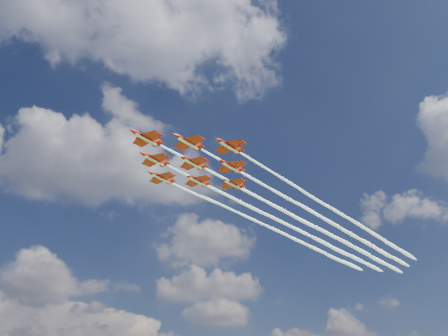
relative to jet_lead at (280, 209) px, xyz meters
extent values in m
cylinder|color=#A71709|center=(-53.49, -42.00, 0.00)|extent=(7.53, 6.27, 1.19)
cone|color=#A71709|center=(-57.74, -45.34, 0.00)|extent=(2.43, 2.27, 1.19)
cone|color=#A71709|center=(-49.50, -38.86, 0.00)|extent=(1.94, 1.85, 1.08)
ellipsoid|color=black|center=(-55.19, -43.33, 0.49)|extent=(2.37, 2.16, 0.77)
cube|color=#A71709|center=(-53.07, -41.67, -0.05)|extent=(8.86, 9.95, 0.15)
cube|color=#A71709|center=(-50.09, -39.33, 0.00)|extent=(3.59, 3.99, 0.13)
cube|color=#A71709|center=(-49.92, -39.20, 0.97)|extent=(1.45, 1.19, 1.94)
cube|color=silver|center=(-53.49, -42.00, -0.54)|extent=(6.97, 5.77, 0.13)
cylinder|color=#A71709|center=(-41.10, -42.05, 0.00)|extent=(7.53, 6.27, 1.19)
cone|color=#A71709|center=(-45.35, -45.38, 0.00)|extent=(2.43, 2.27, 1.19)
cone|color=#A71709|center=(-37.10, -38.91, 0.00)|extent=(1.94, 1.85, 1.08)
ellipsoid|color=black|center=(-42.80, -43.38, 0.49)|extent=(2.37, 2.16, 0.77)
cube|color=#A71709|center=(-40.67, -41.71, -0.05)|extent=(8.86, 9.95, 0.15)
cube|color=#A71709|center=(-37.70, -39.38, 0.00)|extent=(3.59, 3.99, 0.13)
cube|color=#A71709|center=(-37.53, -39.25, 0.97)|extent=(1.45, 1.19, 1.94)
cube|color=silver|center=(-41.10, -42.05, -0.54)|extent=(6.97, 5.77, 0.13)
cylinder|color=#A71709|center=(-50.60, -29.95, 0.00)|extent=(7.53, 6.27, 1.19)
cone|color=#A71709|center=(-54.85, -33.28, 0.00)|extent=(2.43, 2.27, 1.19)
cone|color=#A71709|center=(-46.60, -26.81, 0.00)|extent=(1.94, 1.85, 1.08)
ellipsoid|color=black|center=(-52.30, -31.28, 0.49)|extent=(2.37, 2.16, 0.77)
cube|color=#A71709|center=(-50.17, -29.61, -0.05)|extent=(8.86, 9.95, 0.15)
cube|color=#A71709|center=(-47.20, -27.28, 0.00)|extent=(3.59, 3.99, 0.13)
cube|color=#A71709|center=(-47.03, -27.15, 0.97)|extent=(1.45, 1.19, 1.94)
cube|color=silver|center=(-50.60, -29.95, -0.54)|extent=(6.97, 5.77, 0.13)
cylinder|color=#A71709|center=(-28.70, -42.09, 0.00)|extent=(7.53, 6.27, 1.19)
cone|color=#A71709|center=(-32.95, -45.43, 0.00)|extent=(2.43, 2.27, 1.19)
cone|color=#A71709|center=(-24.71, -38.96, 0.00)|extent=(1.94, 1.85, 1.08)
ellipsoid|color=black|center=(-30.40, -43.43, 0.49)|extent=(2.37, 2.16, 0.77)
cube|color=#A71709|center=(-28.28, -41.76, -0.05)|extent=(8.86, 9.95, 0.15)
cube|color=#A71709|center=(-25.30, -39.43, 0.00)|extent=(3.59, 3.99, 0.13)
cube|color=#A71709|center=(-25.13, -39.29, 0.97)|extent=(1.45, 1.19, 1.94)
cube|color=silver|center=(-28.70, -42.09, -0.54)|extent=(6.97, 5.77, 0.13)
cylinder|color=#A71709|center=(-38.20, -29.99, 0.00)|extent=(7.53, 6.27, 1.19)
cone|color=#A71709|center=(-42.45, -33.33, 0.00)|extent=(2.43, 2.27, 1.19)
cone|color=#A71709|center=(-34.21, -26.86, 0.00)|extent=(1.94, 1.85, 1.08)
ellipsoid|color=black|center=(-39.90, -31.33, 0.49)|extent=(2.37, 2.16, 0.77)
cube|color=#A71709|center=(-37.78, -29.66, -0.05)|extent=(8.86, 9.95, 0.15)
cube|color=#A71709|center=(-34.80, -27.33, 0.00)|extent=(3.59, 3.99, 0.13)
cube|color=#A71709|center=(-34.63, -27.19, 0.97)|extent=(1.45, 1.19, 1.94)
cube|color=silver|center=(-38.20, -29.99, -0.54)|extent=(6.97, 5.77, 0.13)
cylinder|color=#A71709|center=(-47.70, -17.89, 0.00)|extent=(7.53, 6.27, 1.19)
cone|color=#A71709|center=(-51.95, -21.23, 0.00)|extent=(2.43, 2.27, 1.19)
cone|color=#A71709|center=(-43.71, -14.76, 0.00)|extent=(1.94, 1.85, 1.08)
ellipsoid|color=black|center=(-49.40, -19.23, 0.49)|extent=(2.37, 2.16, 0.77)
cube|color=#A71709|center=(-47.28, -17.56, -0.05)|extent=(8.86, 9.95, 0.15)
cube|color=#A71709|center=(-44.30, -15.23, 0.00)|extent=(3.59, 3.99, 0.13)
cube|color=#A71709|center=(-44.13, -15.09, 0.97)|extent=(1.45, 1.19, 1.94)
cube|color=silver|center=(-47.70, -17.89, -0.54)|extent=(6.97, 5.77, 0.13)
cylinder|color=#A71709|center=(-25.81, -30.04, 0.00)|extent=(7.53, 6.27, 1.19)
cone|color=#A71709|center=(-30.06, -33.38, 0.00)|extent=(2.43, 2.27, 1.19)
cone|color=#A71709|center=(-21.81, -26.91, 0.00)|extent=(1.94, 1.85, 1.08)
ellipsoid|color=black|center=(-27.51, -31.38, 0.49)|extent=(2.37, 2.16, 0.77)
cube|color=#A71709|center=(-25.38, -29.71, -0.05)|extent=(8.86, 9.95, 0.15)
cube|color=#A71709|center=(-22.41, -27.37, 0.00)|extent=(3.59, 3.99, 0.13)
cube|color=#A71709|center=(-22.24, -27.24, 0.97)|extent=(1.45, 1.19, 1.94)
cube|color=silver|center=(-25.81, -30.04, -0.54)|extent=(6.97, 5.77, 0.13)
cylinder|color=#A71709|center=(-35.31, -17.94, 0.00)|extent=(7.53, 6.27, 1.19)
cone|color=#A71709|center=(-39.56, -21.28, 0.00)|extent=(2.43, 2.27, 1.19)
cone|color=#A71709|center=(-31.31, -14.81, 0.00)|extent=(1.94, 1.85, 1.08)
ellipsoid|color=black|center=(-37.01, -19.28, 0.49)|extent=(2.37, 2.16, 0.77)
cube|color=#A71709|center=(-34.88, -17.61, -0.05)|extent=(8.86, 9.95, 0.15)
cube|color=#A71709|center=(-31.91, -15.27, 0.00)|extent=(3.59, 3.99, 0.13)
cube|color=#A71709|center=(-31.74, -15.14, 0.97)|extent=(1.45, 1.19, 1.94)
cube|color=silver|center=(-35.31, -17.94, -0.54)|extent=(6.97, 5.77, 0.13)
cylinder|color=#A71709|center=(-22.91, -17.99, 0.00)|extent=(7.53, 6.27, 1.19)
cone|color=#A71709|center=(-27.16, -21.32, 0.00)|extent=(2.43, 2.27, 1.19)
cone|color=#A71709|center=(-18.92, -14.85, 0.00)|extent=(1.94, 1.85, 1.08)
ellipsoid|color=black|center=(-24.61, -19.32, 0.49)|extent=(2.37, 2.16, 0.77)
cube|color=#A71709|center=(-22.49, -17.66, -0.05)|extent=(8.86, 9.95, 0.15)
cube|color=#A71709|center=(-19.51, -15.32, 0.00)|extent=(3.59, 3.99, 0.13)
cube|color=#A71709|center=(-19.34, -15.19, 0.97)|extent=(1.45, 1.19, 1.94)
cube|color=silver|center=(-22.91, -17.99, -0.54)|extent=(6.97, 5.77, 0.13)
camera|label=1|loc=(-50.63, -151.71, -69.53)|focal=35.00mm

